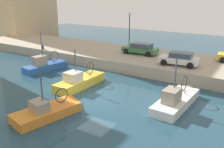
% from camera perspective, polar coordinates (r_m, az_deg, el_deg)
% --- Properties ---
extents(water_surface, '(80.00, 80.00, 0.00)m').
position_cam_1_polar(water_surface, '(20.46, -3.62, -5.74)').
color(water_surface, navy).
rests_on(water_surface, ground).
extents(quay_wall, '(9.00, 56.00, 1.20)m').
position_cam_1_polar(quay_wall, '(29.81, 9.44, 2.87)').
color(quay_wall, '#ADA08C').
rests_on(quay_wall, ground).
extents(fishing_boat_yellow, '(6.29, 2.07, 4.36)m').
position_cam_1_polar(fishing_boat_yellow, '(23.49, -6.87, -2.33)').
color(fishing_boat_yellow, gold).
rests_on(fishing_boat_yellow, ground).
extents(fishing_boat_white, '(6.56, 2.29, 4.68)m').
position_cam_1_polar(fishing_boat_white, '(20.09, 14.72, -6.37)').
color(fishing_boat_white, white).
rests_on(fishing_boat_white, ground).
extents(fishing_boat_orange, '(5.72, 3.05, 4.54)m').
position_cam_1_polar(fishing_boat_orange, '(18.38, -13.53, -8.78)').
color(fishing_boat_orange, orange).
rests_on(fishing_boat_orange, ground).
extents(fishing_boat_blue, '(5.84, 2.45, 4.98)m').
position_cam_1_polar(fishing_boat_blue, '(29.14, -14.60, 1.27)').
color(fishing_boat_blue, '#2D60B7').
rests_on(fishing_boat_blue, ground).
extents(parked_car_green, '(1.89, 4.32, 1.34)m').
position_cam_1_polar(parked_car_green, '(30.47, 6.52, 5.82)').
color(parked_car_green, '#387547').
rests_on(parked_car_green, quay_wall).
extents(parked_car_white, '(2.17, 4.01, 1.36)m').
position_cam_1_polar(parked_car_white, '(26.32, 15.15, 3.43)').
color(parked_car_white, silver).
rests_on(parked_car_white, quay_wall).
extents(mooring_bollard_mid, '(0.28, 0.28, 0.55)m').
position_cam_1_polar(mooring_bollard_mid, '(34.35, -15.55, 5.94)').
color(mooring_bollard_mid, '#2D2D33').
rests_on(mooring_bollard_mid, quay_wall).
extents(quay_streetlamp, '(0.36, 0.36, 4.83)m').
position_cam_1_polar(quay_streetlamp, '(32.19, 4.02, 11.16)').
color(quay_streetlamp, '#38383D').
rests_on(quay_streetlamp, quay_wall).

